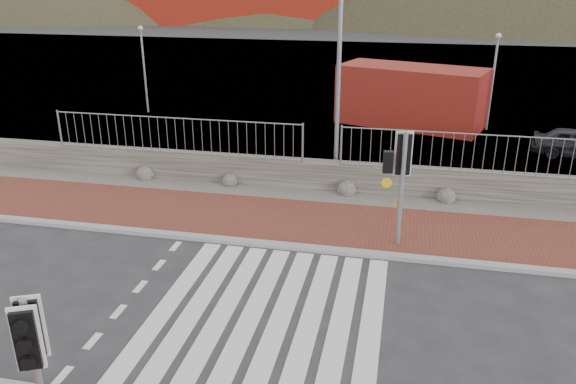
% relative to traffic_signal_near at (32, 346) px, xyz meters
% --- Properties ---
extents(ground, '(220.00, 220.00, 0.00)m').
position_rel_traffic_signal_near_xyz_m(ground, '(2.20, 3.99, -1.85)').
color(ground, '#28282B').
rests_on(ground, ground).
extents(sidewalk_far, '(40.00, 3.00, 0.08)m').
position_rel_traffic_signal_near_xyz_m(sidewalk_far, '(2.20, 8.49, -1.81)').
color(sidewalk_far, brown).
rests_on(sidewalk_far, ground).
extents(kerb_far, '(40.00, 0.25, 0.12)m').
position_rel_traffic_signal_near_xyz_m(kerb_far, '(2.20, 6.99, -1.80)').
color(kerb_far, gray).
rests_on(kerb_far, ground).
extents(zebra_crossing, '(4.62, 5.60, 0.01)m').
position_rel_traffic_signal_near_xyz_m(zebra_crossing, '(2.20, 3.99, -1.84)').
color(zebra_crossing, silver).
rests_on(zebra_crossing, ground).
extents(gravel_strip, '(40.00, 1.50, 0.06)m').
position_rel_traffic_signal_near_xyz_m(gravel_strip, '(2.20, 10.49, -1.82)').
color(gravel_strip, '#59544C').
rests_on(gravel_strip, ground).
extents(stone_wall, '(40.00, 0.60, 0.90)m').
position_rel_traffic_signal_near_xyz_m(stone_wall, '(2.20, 11.29, -1.40)').
color(stone_wall, '#423E36').
rests_on(stone_wall, ground).
extents(railing, '(18.07, 0.07, 1.22)m').
position_rel_traffic_signal_near_xyz_m(railing, '(2.20, 11.14, -0.03)').
color(railing, gray).
rests_on(railing, stone_wall).
extents(quay, '(120.00, 40.00, 0.50)m').
position_rel_traffic_signal_near_xyz_m(quay, '(2.20, 31.89, -1.85)').
color(quay, '#4C4C4F').
rests_on(quay, ground).
extents(water, '(220.00, 50.00, 0.05)m').
position_rel_traffic_signal_near_xyz_m(water, '(2.20, 66.89, -1.85)').
color(water, '#3F4C54').
rests_on(water, ground).
extents(hills_backdrop, '(254.00, 90.00, 100.00)m').
position_rel_traffic_signal_near_xyz_m(hills_backdrop, '(8.94, 91.89, -24.90)').
color(hills_backdrop, '#2D311D').
rests_on(hills_backdrop, ground).
extents(traffic_signal_near, '(0.42, 0.35, 2.56)m').
position_rel_traffic_signal_near_xyz_m(traffic_signal_near, '(0.00, 0.00, 0.00)').
color(traffic_signal_near, gray).
rests_on(traffic_signal_near, ground).
extents(traffic_signal_far, '(0.73, 0.34, 2.99)m').
position_rel_traffic_signal_near_xyz_m(traffic_signal_far, '(4.66, 7.68, 0.32)').
color(traffic_signal_far, gray).
rests_on(traffic_signal_far, ground).
extents(streetlight, '(1.75, 0.46, 8.26)m').
position_rel_traffic_signal_near_xyz_m(streetlight, '(2.68, 12.07, 2.80)').
color(streetlight, gray).
rests_on(streetlight, ground).
extents(shipping_container, '(6.76, 4.40, 2.61)m').
position_rel_traffic_signal_near_xyz_m(shipping_container, '(4.84, 20.05, -0.54)').
color(shipping_container, maroon).
rests_on(shipping_container, ground).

